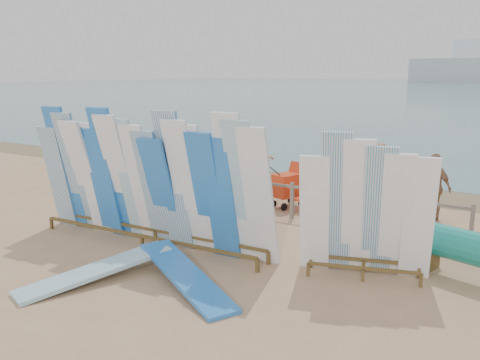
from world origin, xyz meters
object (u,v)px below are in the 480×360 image
Objects in this scene: beach_chair_right at (308,201)px; beachgoer_5 at (248,160)px; stroller at (288,190)px; vendor_table at (351,245)px; side_surfboard_rack at (366,213)px; beachgoer_7 at (380,178)px; flat_board_d at (186,286)px; beach_chair_left at (253,193)px; flat_board_b at (97,280)px; beachgoer_1 at (135,149)px; beachgoer_0 at (120,150)px; beachgoer_3 at (234,156)px; main_surfboard_rack at (147,185)px; beachgoer_2 at (199,163)px; beachgoer_10 at (433,187)px.

beach_chair_right is 0.55× the size of beachgoer_5.
vendor_table is at bearing -29.07° from stroller.
side_surfboard_rack is 1.09m from vendor_table.
beachgoer_7 is at bearing 86.41° from side_surfboard_rack.
vendor_table is 3.21m from flat_board_d.
side_surfboard_rack is 5.56m from beach_chair_left.
beach_chair_left is at bearing -179.32° from beach_chair_right.
flat_board_b is at bearing -78.31° from stroller.
beachgoer_1 is 1.28m from beachgoer_0.
beachgoer_3 reaches higher than beach_chair_right.
beach_chair_left is 1.69m from beach_chair_right.
beach_chair_right is 3.35m from beachgoer_5.
flat_board_b is (0.42, -1.87, -1.28)m from main_surfboard_rack.
stroller is at bearing 114.53° from beachgoer_1.
beachgoer_2 is at bearing 175.21° from beachgoer_0.
beachgoer_0 reaches higher than beach_chair_right.
beach_chair_right is at bearing 148.62° from beachgoer_3.
side_surfboard_rack reaches higher than vendor_table.
beachgoer_0 is (-4.39, -0.97, 0.07)m from beachgoer_5.
flat_board_b is at bearing -97.28° from beach_chair_right.
beach_chair_left is 0.48× the size of beachgoer_3.
beachgoer_3 reaches higher than beachgoer_1.
side_surfboard_rack is 10.54m from beachgoer_0.
beachgoer_5 reaches higher than beach_chair_right.
beachgoer_3 is at bearing 154.03° from beachgoer_5.
side_surfboard_rack reaches higher than flat_board_d.
beachgoer_0 is (-7.17, 0.80, 0.65)m from beach_chair_right.
side_surfboard_rack is 2.55× the size of vendor_table.
beachgoer_0 reaches higher than beachgoer_10.
side_surfboard_rack is 1.67× the size of beachgoer_1.
beachgoer_0 is (-5.36, 4.83, -0.36)m from main_surfboard_rack.
vendor_table is 4.64m from flat_board_b.
flat_board_d is 1.47× the size of beachgoer_0.
beachgoer_2 is at bearing 131.81° from flat_board_b.
beach_chair_right is 4.00m from beachgoer_2.
beachgoer_2 is at bearing -169.27° from beachgoer_5.
vendor_table is 6.70m from beachgoer_5.
beach_chair_right is at bearing 1.67° from beach_chair_left.
beachgoer_1 is 0.90× the size of beachgoer_5.
beachgoer_3 is at bearing 102.46° from main_surfboard_rack.
beachgoer_10 is at bearing 24.44° from beach_chair_right.
vendor_table is 0.63× the size of beachgoer_2.
beachgoer_5 is at bearing 161.63° from stroller.
beachgoer_10 reaches higher than beach_chair_left.
beachgoer_3 reaches higher than flat_board_d.
beachgoer_2 reaches higher than flat_board_d.
beach_chair_right is 7.24m from beachgoer_0.
beachgoer_2 is at bearing 53.23° from beachgoer_3.
beach_chair_left is at bearing 131.42° from beachgoer_3.
flat_board_b is at bearing -80.20° from beach_chair_left.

